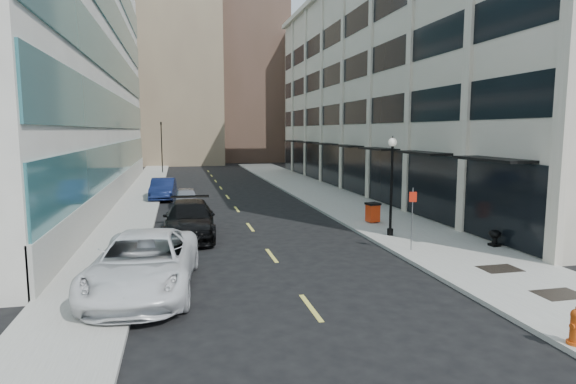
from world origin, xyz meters
name	(u,v)px	position (x,y,z in m)	size (l,w,h in m)	color
ground	(332,336)	(0.00, 0.00, 0.00)	(160.00, 160.00, 0.00)	black
sidewalk_right	(346,204)	(7.50, 20.00, 0.07)	(5.00, 80.00, 0.15)	gray
sidewalk_left	(133,212)	(-6.50, 20.00, 0.07)	(3.00, 80.00, 0.15)	gray
building_right	(425,84)	(16.94, 26.99, 8.99)	(15.30, 46.50, 18.25)	beige
skyline_tan_near	(173,73)	(-4.00, 68.00, 14.00)	(14.00, 18.00, 28.00)	#8B795B
skyline_brown	(246,60)	(8.00, 72.00, 17.00)	(12.00, 16.00, 34.00)	#503A30
skyline_tan_far	(115,96)	(-14.00, 78.00, 11.00)	(12.00, 14.00, 22.00)	#8B795B
skyline_stone	(312,100)	(18.00, 66.00, 10.00)	(10.00, 14.00, 20.00)	beige
grate_mid	(559,294)	(7.60, 1.00, 0.15)	(1.40, 1.00, 0.01)	black
grate_far	(500,269)	(7.60, 3.80, 0.15)	(1.40, 1.00, 0.01)	black
road_centerline	(243,217)	(0.00, 17.00, 0.01)	(0.15, 68.20, 0.01)	#D8CC4C
traffic_signal	(161,125)	(-5.50, 48.00, 5.72)	(0.66, 0.66, 6.98)	black
car_white_van	(144,263)	(-4.80, 4.53, 0.93)	(3.09, 6.70, 1.86)	white
car_black_pickup	(189,220)	(-3.20, 12.28, 0.86)	(2.41, 5.92, 1.72)	black
car_silver_sedan	(186,198)	(-3.20, 21.00, 0.70)	(1.64, 4.08, 1.39)	gray
car_blue_sedan	(163,189)	(-4.80, 25.78, 0.79)	(1.67, 4.78, 1.57)	#131E48
fire_hydrant	(576,326)	(5.30, -2.00, 0.59)	(0.37, 0.37, 0.91)	#D44A0E
trash_bin	(373,212)	(6.58, 13.10, 0.73)	(0.77, 0.80, 1.08)	red
lamppost	(392,177)	(6.13, 9.90, 2.92)	(0.39, 0.39, 4.73)	black
sign_post	(412,211)	(5.77, 7.06, 1.82)	(0.30, 0.10, 2.62)	slate
urn_planter	(495,236)	(9.60, 6.88, 0.58)	(0.51, 0.51, 0.71)	black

